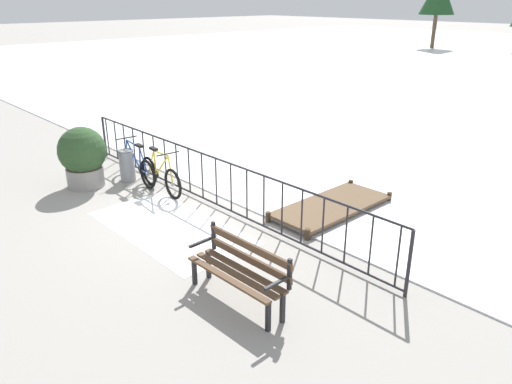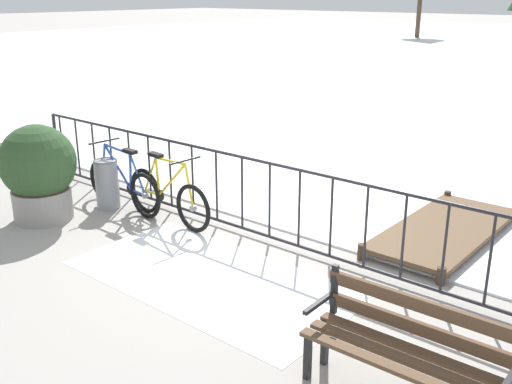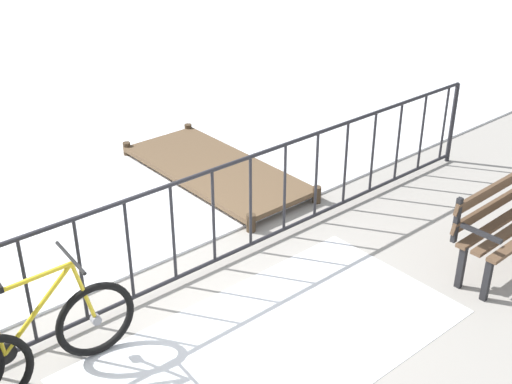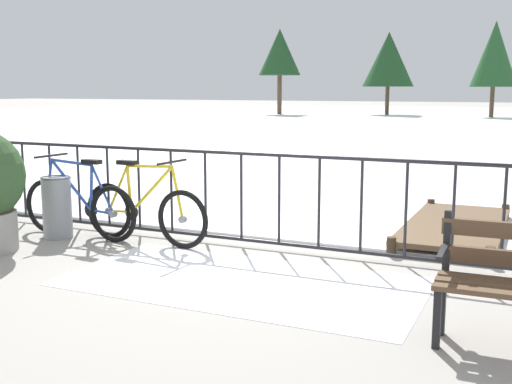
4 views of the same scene
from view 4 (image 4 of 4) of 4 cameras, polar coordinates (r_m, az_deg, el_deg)
The scene contains 11 objects.
ground_plane at distance 7.06m, azimuth 0.36°, elevation -5.09°, with size 160.00×160.00×0.00m, color #9E9991.
frozen_pond at distance 34.79m, azimuth 19.95°, elevation 5.89°, with size 80.00×56.00×0.03m, color white.
snow_patch at distance 5.86m, azimuth -1.27°, elevation -8.07°, with size 3.27×1.69×0.01m, color white.
railing_fence at distance 6.94m, azimuth 0.36°, elevation -0.61°, with size 9.06×0.06×1.07m.
bicycle_near_railing at distance 7.32m, azimuth -10.03°, elevation -1.76°, with size 1.71×0.52×0.97m.
bicycle_second at distance 7.79m, azimuth -15.66°, elevation -1.30°, with size 1.71×0.52×0.97m.
trash_bin at distance 7.85m, azimuth -17.48°, elevation -1.27°, with size 0.35×0.35×0.73m.
wooden_dock at distance 8.03m, azimuth 17.52°, elevation -2.89°, with size 1.10×2.64×0.20m.
tree_far_west at distance 41.28m, azimuth 20.70°, elevation 11.54°, with size 2.75×2.75×5.74m.
tree_centre at distance 43.39m, azimuth 11.85°, elevation 11.61°, with size 3.35×3.35×5.42m.
tree_far_east at distance 43.49m, azimuth 2.15°, elevation 12.44°, with size 2.82×2.82×5.70m.
Camera 4 is at (2.79, -6.24, 1.76)m, focal length 44.42 mm.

